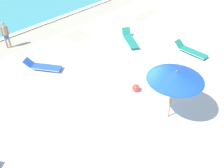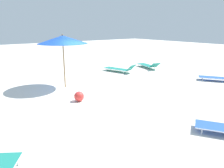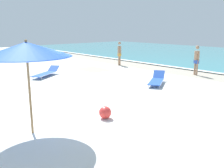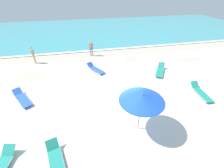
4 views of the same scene
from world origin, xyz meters
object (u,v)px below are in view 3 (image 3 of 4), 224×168
Objects in this scene: beachgoer_wading_adult at (197,58)px; beach_ball at (105,112)px; beach_umbrella at (26,50)px; sun_lounger_mid_beach_pair_a at (157,80)px; sun_lounger_near_water_right at (46,73)px; beachgoer_shoreline_child at (119,52)px.

beachgoer_wading_adult reaches higher than beach_ball.
beach_umbrella is at bearing -57.90° from beachgoer_wading_adult.
beach_umbrella is 11.16m from beachgoer_wading_adult.
beach_umbrella is 7.72m from sun_lounger_mid_beach_pair_a.
beach_ball is (7.61, -1.83, -0.01)m from sun_lounger_near_water_right.
beachgoer_wading_adult is at bearing 59.02° from sun_lounger_mid_beach_pair_a.
beach_ball is (2.03, -8.78, -0.80)m from beachgoer_wading_adult.
beach_umbrella is 3.05m from beach_ball.
beachgoer_wading_adult is 9.05m from beach_ball.
beach_ball is at bearing -159.98° from beachgoer_shoreline_child.
sun_lounger_mid_beach_pair_a is 3.79m from beachgoer_wading_adult.
beachgoer_wading_adult is 5.96m from beachgoer_shoreline_child.
beachgoer_shoreline_child is (-5.91, -0.77, 0.00)m from beachgoer_wading_adult.
beach_umbrella reaches higher than sun_lounger_near_water_right.
sun_lounger_near_water_right is (-7.16, 4.02, -2.06)m from beach_umbrella.
beach_umbrella is 1.43× the size of beachgoer_wading_adult.
beachgoer_shoreline_child is 4.48× the size of beach_ball.
beach_ball is (7.94, -8.01, -0.80)m from beachgoer_shoreline_child.
sun_lounger_mid_beach_pair_a is 1.20× the size of beachgoer_wading_adult.
beach_ball is (0.46, 2.20, -2.06)m from beach_umbrella.
sun_lounger_mid_beach_pair_a is at bearing -141.08° from beachgoer_shoreline_child.
beachgoer_shoreline_child is 11.31m from beach_ball.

